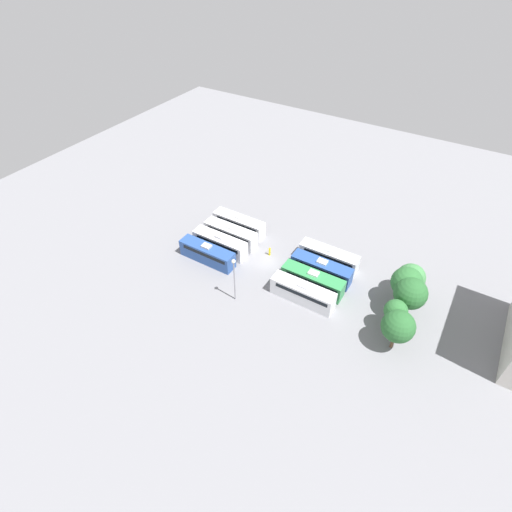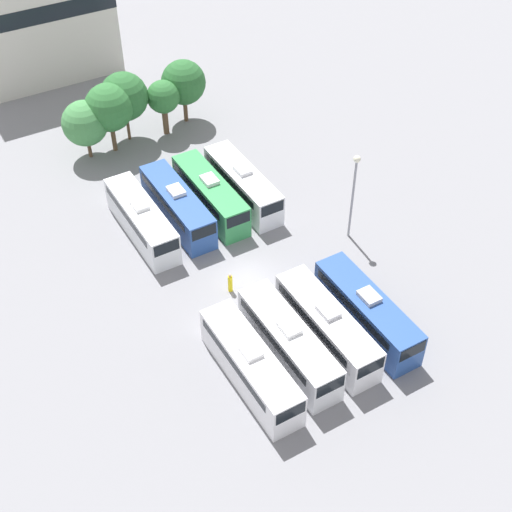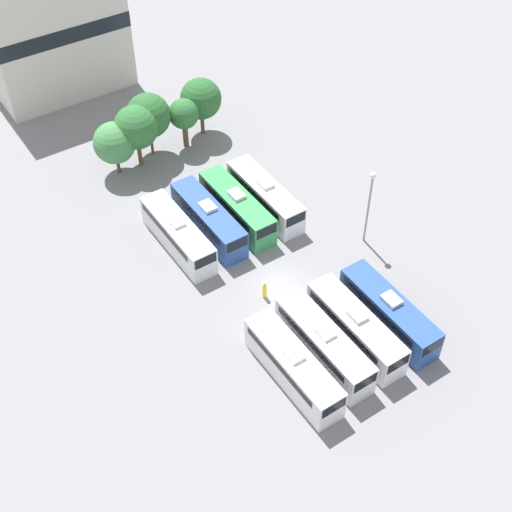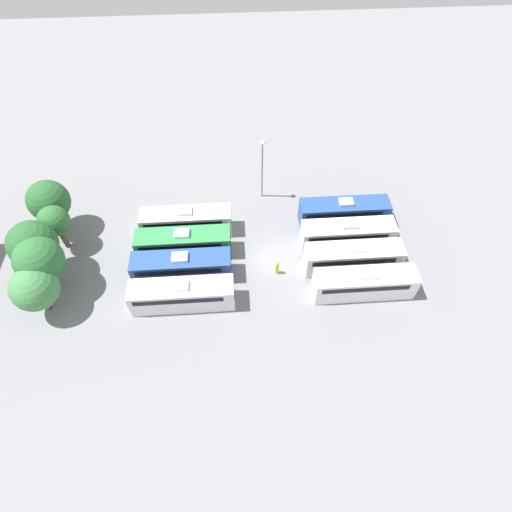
# 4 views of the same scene
# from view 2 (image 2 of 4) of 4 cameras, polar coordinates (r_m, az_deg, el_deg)

# --- Properties ---
(ground_plane) EXTENTS (131.14, 131.14, 0.00)m
(ground_plane) POSITION_cam_2_polar(r_m,az_deg,el_deg) (57.29, -0.82, -1.69)
(ground_plane) COLOR gray
(bus_0) EXTENTS (2.53, 10.18, 3.41)m
(bus_0) POSITION_cam_2_polar(r_m,az_deg,el_deg) (49.11, -0.46, -8.71)
(bus_0) COLOR white
(bus_0) RESTS_ON ground_plane
(bus_1) EXTENTS (2.53, 10.18, 3.41)m
(bus_1) POSITION_cam_2_polar(r_m,az_deg,el_deg) (50.46, 2.61, -6.89)
(bus_1) COLOR silver
(bus_1) RESTS_ON ground_plane
(bus_2) EXTENTS (2.53, 10.18, 3.41)m
(bus_2) POSITION_cam_2_polar(r_m,az_deg,el_deg) (51.68, 5.68, -5.56)
(bus_2) COLOR white
(bus_2) RESTS_ON ground_plane
(bus_3) EXTENTS (2.53, 10.18, 3.41)m
(bus_3) POSITION_cam_2_polar(r_m,az_deg,el_deg) (53.04, 8.84, -4.35)
(bus_3) COLOR #284C93
(bus_3) RESTS_ON ground_plane
(bus_4) EXTENTS (2.53, 10.18, 3.41)m
(bus_4) POSITION_cam_2_polar(r_m,az_deg,el_deg) (60.85, -9.14, 2.94)
(bus_4) COLOR silver
(bus_4) RESTS_ON ground_plane
(bus_5) EXTENTS (2.53, 10.18, 3.41)m
(bus_5) POSITION_cam_2_polar(r_m,az_deg,el_deg) (61.93, -6.32, 4.08)
(bus_5) COLOR #284C93
(bus_5) RESTS_ON ground_plane
(bus_6) EXTENTS (2.53, 10.18, 3.41)m
(bus_6) POSITION_cam_2_polar(r_m,az_deg,el_deg) (62.92, -3.69, 4.98)
(bus_6) COLOR #338C4C
(bus_6) RESTS_ON ground_plane
(bus_7) EXTENTS (2.53, 10.18, 3.41)m
(bus_7) POSITION_cam_2_polar(r_m,az_deg,el_deg) (63.97, -1.08, 5.80)
(bus_7) COLOR silver
(bus_7) RESTS_ON ground_plane
(worker_person) EXTENTS (0.36, 0.36, 1.79)m
(worker_person) POSITION_cam_2_polar(r_m,az_deg,el_deg) (55.65, -2.08, -2.17)
(worker_person) COLOR gold
(worker_person) RESTS_ON ground_plane
(light_pole) EXTENTS (0.60, 0.60, 8.21)m
(light_pole) POSITION_cam_2_polar(r_m,az_deg,el_deg) (58.11, 7.86, 5.77)
(light_pole) COLOR gray
(light_pole) RESTS_ON ground_plane
(tree_0) EXTENTS (4.37, 4.37, 5.93)m
(tree_0) POSITION_cam_2_polar(r_m,az_deg,el_deg) (70.22, -13.54, 10.28)
(tree_0) COLOR brown
(tree_0) RESTS_ON ground_plane
(tree_1) EXTENTS (4.61, 4.61, 7.09)m
(tree_1) POSITION_cam_2_polar(r_m,az_deg,el_deg) (70.15, -11.69, 11.55)
(tree_1) COLOR brown
(tree_1) RESTS_ON ground_plane
(tree_2) EXTENTS (4.75, 4.75, 7.20)m
(tree_2) POSITION_cam_2_polar(r_m,az_deg,el_deg) (71.54, -10.53, 12.43)
(tree_2) COLOR brown
(tree_2) RESTS_ON ground_plane
(tree_3) EXTENTS (3.28, 3.28, 5.80)m
(tree_3) POSITION_cam_2_polar(r_m,az_deg,el_deg) (72.32, -7.44, 12.47)
(tree_3) COLOR brown
(tree_3) RESTS_ON ground_plane
(tree_4) EXTENTS (4.51, 4.51, 6.69)m
(tree_4) POSITION_cam_2_polar(r_m,az_deg,el_deg) (73.97, -5.83, 13.65)
(tree_4) COLOR brown
(tree_4) RESTS_ON ground_plane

